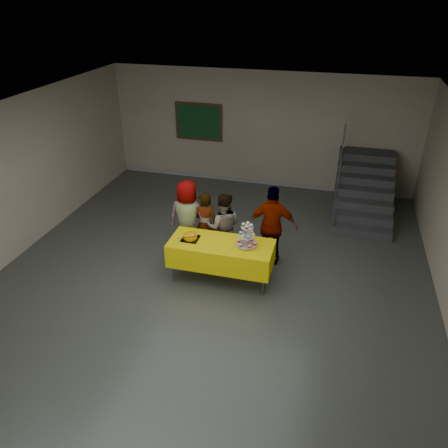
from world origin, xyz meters
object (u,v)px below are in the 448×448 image
object	(u,v)px
staircase	(363,190)
schoolchild_a	(188,218)
schoolchild_d	(272,226)
schoolchild_c	(223,227)
bear_cake	(190,236)
schoolchild_b	(205,224)
noticeboard	(199,122)
cupcake_stand	(247,237)
bake_table	(221,253)

from	to	relation	value
staircase	schoolchild_a	bearing A→B (deg)	-138.73
schoolchild_d	schoolchild_c	bearing A→B (deg)	0.02
schoolchild_a	bear_cake	bearing A→B (deg)	114.57
staircase	schoolchild_d	bearing A→B (deg)	-120.63
schoolchild_d	staircase	distance (m)	3.41
bear_cake	schoolchild_c	size ratio (longest dim) A/B	0.26
schoolchild_b	noticeboard	size ratio (longest dim) A/B	1.05
schoolchild_b	schoolchild_c	bearing A→B (deg)	160.94
schoolchild_c	staircase	size ratio (longest dim) A/B	0.58
schoolchild_b	bear_cake	bearing A→B (deg)	74.07
cupcake_stand	bear_cake	xyz separation A→B (m)	(-1.03, -0.04, -0.12)
schoolchild_d	staircase	bearing A→B (deg)	-125.11
schoolchild_c	staircase	world-z (taller)	staircase
bake_table	noticeboard	size ratio (longest dim) A/B	1.45
schoolchild_a	noticeboard	distance (m)	4.03
schoolchild_b	schoolchild_a	bearing A→B (deg)	-6.62
staircase	cupcake_stand	bearing A→B (deg)	-119.43
cupcake_stand	schoolchild_d	bearing A→B (deg)	65.59
cupcake_stand	schoolchild_a	size ratio (longest dim) A/B	0.28
schoolchild_a	noticeboard	world-z (taller)	noticeboard
bear_cake	schoolchild_d	xyz separation A→B (m)	(1.37, 0.78, -0.02)
staircase	bake_table	bearing A→B (deg)	-124.35
cupcake_stand	schoolchild_c	bearing A→B (deg)	132.36
bear_cake	cupcake_stand	bearing A→B (deg)	2.45
bear_cake	schoolchild_a	size ratio (longest dim) A/B	0.23
bear_cake	schoolchild_c	bearing A→B (deg)	58.78
bear_cake	schoolchild_a	bearing A→B (deg)	113.02
schoolchild_c	staircase	bearing A→B (deg)	-143.20
bake_table	schoolchild_c	world-z (taller)	schoolchild_c
cupcake_stand	schoolchild_a	xyz separation A→B (m)	(-1.34, 0.67, -0.16)
schoolchild_a	schoolchild_d	world-z (taller)	schoolchild_d
bake_table	schoolchild_b	bearing A→B (deg)	125.54
schoolchild_c	schoolchild_d	distance (m)	0.95
bake_table	cupcake_stand	size ratio (longest dim) A/B	4.22
staircase	schoolchild_c	bearing A→B (deg)	-131.72
cupcake_stand	schoolchild_d	size ratio (longest dim) A/B	0.27
noticeboard	cupcake_stand	bearing A→B (deg)	-62.71
schoolchild_a	schoolchild_b	world-z (taller)	schoolchild_a
bake_table	bear_cake	size ratio (longest dim) A/B	5.25
bear_cake	noticeboard	world-z (taller)	noticeboard
cupcake_stand	schoolchild_d	distance (m)	0.82
staircase	noticeboard	distance (m)	4.60
cupcake_stand	bear_cake	bearing A→B (deg)	-177.55
bear_cake	schoolchild_d	world-z (taller)	schoolchild_d
schoolchild_c	schoolchild_b	bearing A→B (deg)	-18.01
schoolchild_b	noticeboard	world-z (taller)	noticeboard
cupcake_stand	schoolchild_c	world-z (taller)	schoolchild_c
bear_cake	schoolchild_a	xyz separation A→B (m)	(-0.30, 0.72, -0.04)
bake_table	bear_cake	bearing A→B (deg)	-179.05
bake_table	cupcake_stand	xyz separation A→B (m)	(0.46, 0.03, 0.39)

